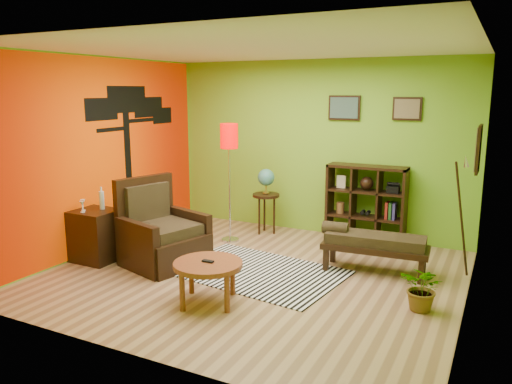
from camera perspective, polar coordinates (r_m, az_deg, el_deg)
The scene contains 11 objects.
ground at distance 6.48m, azimuth -0.28°, elevation -9.40°, with size 5.00×5.00×0.00m, color tan.
room_shell at distance 6.13m, azimuth -1.01°, elevation 6.72°, with size 5.04×4.54×2.82m.
zebra_rug at distance 6.55m, azimuth 0.13°, elevation -9.10°, with size 2.13×1.45×0.01m, color white.
coffee_table at distance 5.56m, azimuth -5.50°, elevation -8.61°, with size 0.76×0.76×0.49m.
armchair at distance 6.90m, azimuth -10.79°, elevation -5.20°, with size 1.18×1.17×1.16m.
side_cabinet at distance 7.24m, azimuth -17.82°, elevation -4.70°, with size 0.60×0.55×1.02m.
floor_lamp at distance 7.57m, azimuth -3.08°, elevation 5.18°, with size 0.28×0.28×1.83m.
globe_table at distance 8.09m, azimuth 1.16°, elevation 0.83°, with size 0.44×0.44×1.07m.
cube_shelf at distance 7.83m, azimuth 12.53°, elevation -1.38°, with size 1.20×0.35×1.20m.
bench at distance 6.61m, azimuth 13.13°, elevation -5.64°, with size 1.38×0.58×0.62m.
potted_plant at distance 5.70m, azimuth 18.57°, elevation -10.91°, with size 0.46×0.51×0.40m, color #26661E.
Camera 1 is at (2.75, -5.39, 2.31)m, focal length 35.00 mm.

